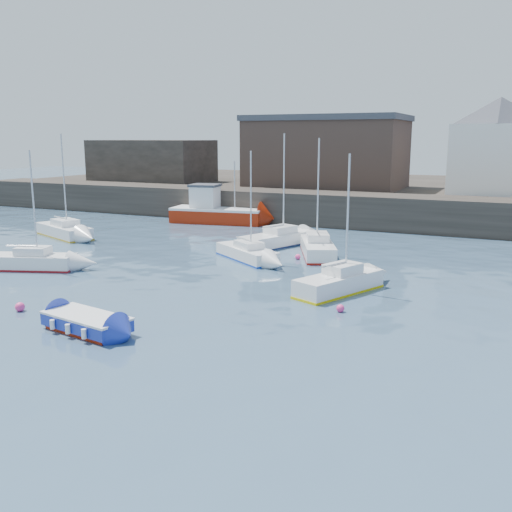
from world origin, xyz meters
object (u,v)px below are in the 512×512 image
at_px(blue_dinghy, 87,322).
at_px(buoy_near, 20,311).
at_px(sailboat_c, 339,282).
at_px(buoy_mid, 340,312).
at_px(sailboat_e, 64,230).
at_px(buoy_far, 298,259).
at_px(sailboat_a, 30,261).
at_px(fishing_boat, 215,211).
at_px(sailboat_b, 247,253).
at_px(sailboat_f, 318,248).
at_px(sailboat_h, 278,239).

bearing_deg(blue_dinghy, buoy_near, 168.78).
bearing_deg(sailboat_c, blue_dinghy, -126.60).
bearing_deg(buoy_mid, sailboat_e, 158.64).
bearing_deg(buoy_far, sailboat_a, -145.28).
bearing_deg(sailboat_c, sailboat_a, -171.59).
bearing_deg(fishing_boat, sailboat_c, -46.97).
relative_size(sailboat_b, sailboat_f, 0.90).
xyz_separation_m(fishing_boat, buoy_far, (13.38, -12.72, -1.14)).
xyz_separation_m(blue_dinghy, fishing_boat, (-10.51, 30.31, 0.71)).
relative_size(fishing_boat, sailboat_a, 1.27).
relative_size(sailboat_b, buoy_mid, 18.81).
relative_size(buoy_near, buoy_mid, 1.19).
bearing_deg(sailboat_c, fishing_boat, 133.03).
relative_size(buoy_near, buoy_far, 1.20).
relative_size(blue_dinghy, sailboat_a, 0.58).
distance_m(sailboat_f, buoy_far, 2.01).
xyz_separation_m(sailboat_h, buoy_far, (3.13, -3.93, -0.55)).
bearing_deg(sailboat_b, sailboat_f, 40.19).
relative_size(sailboat_c, buoy_near, 15.94).
bearing_deg(buoy_near, blue_dinghy, -11.22).
relative_size(sailboat_b, sailboat_c, 1.00).
bearing_deg(buoy_near, buoy_mid, 24.48).
height_order(blue_dinghy, sailboat_a, sailboat_a).
height_order(fishing_boat, sailboat_f, sailboat_f).
xyz_separation_m(sailboat_b, buoy_near, (-4.69, -15.09, -0.47)).
xyz_separation_m(blue_dinghy, buoy_near, (-4.91, 0.97, -0.43)).
relative_size(sailboat_a, sailboat_b, 1.01).
relative_size(sailboat_a, sailboat_f, 0.91).
relative_size(sailboat_b, buoy_near, 15.87).
bearing_deg(sailboat_h, sailboat_b, -89.58).
distance_m(sailboat_b, buoy_far, 3.47).
bearing_deg(sailboat_h, sailboat_f, -29.04).
bearing_deg(sailboat_b, buoy_far, 26.31).
height_order(blue_dinghy, sailboat_e, sailboat_e).
relative_size(sailboat_c, buoy_far, 19.06).
bearing_deg(sailboat_a, fishing_boat, 87.97).
bearing_deg(buoy_near, buoy_far, 64.92).
bearing_deg(blue_dinghy, fishing_boat, 109.13).
distance_m(sailboat_e, buoy_mid, 28.86).
bearing_deg(sailboat_h, sailboat_c, -53.31).
distance_m(blue_dinghy, sailboat_c, 13.21).
distance_m(sailboat_e, sailboat_f, 21.66).
bearing_deg(buoy_near, sailboat_f, 64.98).
bearing_deg(buoy_far, sailboat_f, 65.54).
xyz_separation_m(fishing_boat, sailboat_h, (10.26, -8.78, -0.60)).
relative_size(blue_dinghy, sailboat_f, 0.53).
distance_m(buoy_mid, buoy_far, 11.96).
relative_size(sailboat_c, buoy_mid, 18.89).
relative_size(fishing_boat, sailboat_b, 1.29).
height_order(sailboat_b, sailboat_f, sailboat_f).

